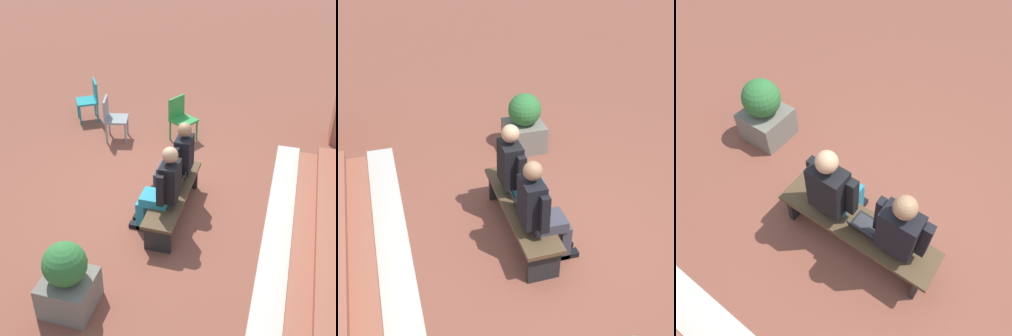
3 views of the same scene
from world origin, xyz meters
The scene contains 7 objects.
ground_plane centered at (0.00, 0.00, 0.00)m, with size 60.00×60.00×0.00m, color brown.
concrete_strip centered at (0.31, 1.82, 0.00)m, with size 5.22×0.40×0.01m, color #B7B2A8.
bench centered at (0.31, 0.27, 0.35)m, with size 1.80×0.44×0.45m.
person_student centered at (-0.15, 0.20, 0.72)m, with size 0.54×0.68×1.34m.
person_adult centered at (0.63, 0.20, 0.73)m, with size 0.56×0.71×1.37m.
laptop centered at (0.20, 0.28, 0.50)m, with size 0.32×0.29×0.21m.
planter centered at (2.32, -0.45, 0.44)m, with size 0.60×0.60×0.94m.
Camera 2 is at (-3.93, 1.72, 3.88)m, focal length 50.00 mm.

